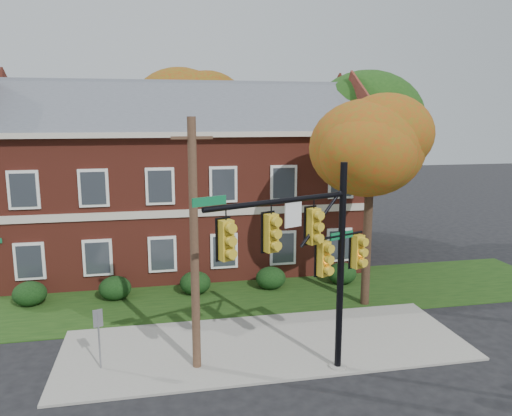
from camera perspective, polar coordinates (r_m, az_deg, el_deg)
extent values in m
plane|color=black|center=(17.28, 1.89, -16.89)|extent=(120.00, 120.00, 0.00)
cube|color=gray|center=(18.13, 1.13, -15.36)|extent=(14.00, 5.00, 0.08)
cube|color=#193811|center=(22.66, -1.66, -10.00)|extent=(30.00, 6.00, 0.04)
cube|color=maroon|center=(27.33, -7.99, 1.01)|extent=(18.00, 8.00, 7.00)
cube|color=beige|center=(26.98, -8.18, 8.62)|extent=(18.80, 8.80, 0.24)
cube|color=beige|center=(23.37, -7.37, -0.57)|extent=(18.00, 0.12, 0.35)
ellipsoid|color=black|center=(23.49, -24.45, -8.91)|extent=(1.40, 1.26, 1.05)
ellipsoid|color=black|center=(22.94, -15.81, -8.80)|extent=(1.40, 1.26, 1.05)
ellipsoid|color=black|center=(22.91, -6.96, -8.50)|extent=(1.40, 1.26, 1.05)
ellipsoid|color=black|center=(23.42, 1.69, -8.00)|extent=(1.40, 1.26, 1.05)
ellipsoid|color=black|center=(24.41, 9.79, -7.37)|extent=(1.40, 1.26, 1.05)
cylinder|color=black|center=(21.38, 12.59, -3.48)|extent=(0.36, 0.36, 5.76)
ellipsoid|color=#B3310F|center=(20.83, 12.98, 6.18)|extent=(4.25, 4.25, 3.60)
ellipsoid|color=#B3310F|center=(20.73, 15.07, 7.74)|extent=(3.50, 3.50, 3.00)
cylinder|color=black|center=(30.94, 12.67, 1.99)|extent=(0.36, 0.36, 7.04)
ellipsoid|color=#173C10|center=(30.63, 13.01, 10.16)|extent=(5.95, 5.95, 5.04)
ellipsoid|color=#173C10|center=(30.53, 14.99, 11.20)|extent=(4.90, 4.90, 4.20)
cylinder|color=black|center=(35.26, -7.19, 3.70)|extent=(0.36, 0.36, 7.68)
ellipsoid|color=#9C250D|center=(35.03, -7.37, 11.52)|extent=(6.46, 6.46, 5.47)
ellipsoid|color=#9C250D|center=(34.56, -5.72, 12.56)|extent=(5.32, 5.32, 4.56)
cylinder|color=gray|center=(16.83, 9.30, -17.54)|extent=(0.53, 0.53, 0.15)
cylinder|color=black|center=(15.58, 9.65, -6.99)|extent=(0.27, 0.27, 6.61)
cylinder|color=black|center=(13.53, 2.73, 0.78)|extent=(4.41, 1.97, 0.15)
cylinder|color=black|center=(15.30, 9.78, -3.10)|extent=(1.60, 0.73, 0.08)
cube|color=gold|center=(12.78, -3.42, -3.70)|extent=(0.49, 0.42, 1.09)
cube|color=gold|center=(13.53, 1.73, -2.88)|extent=(0.49, 0.42, 1.09)
cube|color=gold|center=(14.45, 6.59, -2.08)|extent=(0.49, 0.42, 1.09)
cube|color=silver|center=(13.89, 4.27, -0.76)|extent=(0.54, 0.25, 0.71)
cube|color=#0D6637|center=(12.33, -5.36, 0.78)|extent=(0.88, 0.40, 0.23)
cube|color=gold|center=(14.98, 7.74, -5.76)|extent=(0.49, 0.42, 1.09)
cube|color=gold|center=(15.93, 11.55, -4.89)|extent=(0.49, 0.42, 1.09)
cube|color=#0D6637|center=(15.30, 9.78, -3.10)|extent=(0.84, 0.38, 0.22)
cylinder|color=#493122|center=(15.37, -7.06, -4.59)|extent=(0.26, 0.26, 7.93)
cube|color=#493122|center=(14.87, -7.35, 7.97)|extent=(1.23, 0.09, 0.09)
cylinder|color=slate|center=(16.90, -17.48, -14.24)|extent=(0.07, 0.07, 2.02)
cube|color=slate|center=(16.61, -17.62, -11.92)|extent=(0.29, 0.13, 0.57)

